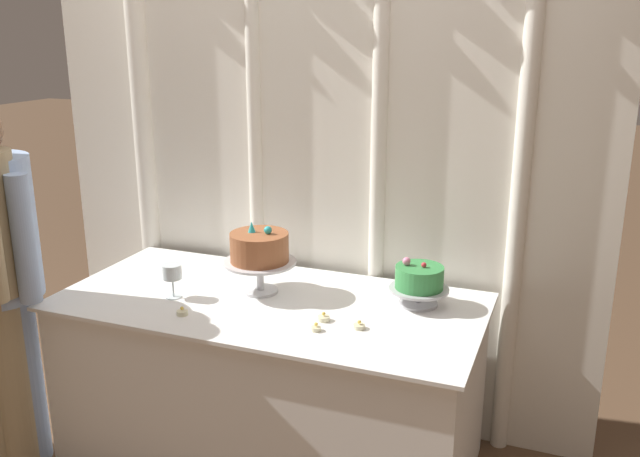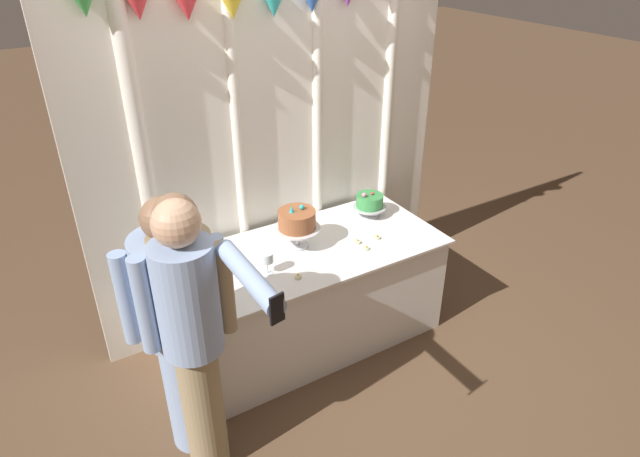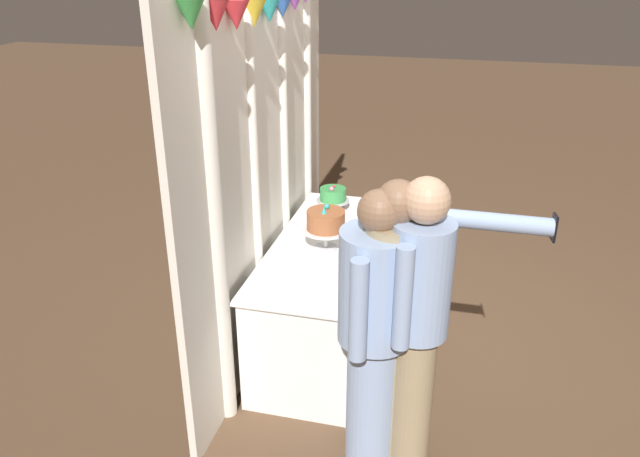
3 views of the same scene
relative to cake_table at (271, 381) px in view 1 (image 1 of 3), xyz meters
The scene contains 9 objects.
draped_curtain 1.11m from the cake_table, 93.01° to the left, with size 2.58×0.16×2.61m.
cake_table is the anchor object (origin of this frame).
cake_display_nearleft 0.55m from the cake_table, 135.98° to the left, with size 0.30×0.30×0.30m.
cake_display_nearright 0.76m from the cake_table, 16.66° to the left, with size 0.24×0.24×0.19m.
wine_glass 0.61m from the cake_table, 163.31° to the right, with size 0.08×0.08×0.14m.
tealight_far_left 0.51m from the cake_table, 134.10° to the right, with size 0.04×0.04×0.03m.
tealight_near_left 0.48m from the cake_table, 20.91° to the right, with size 0.05×0.05×0.04m.
tealight_near_right 0.51m from the cake_table, 35.11° to the right, with size 0.04×0.04×0.03m.
tealight_far_right 0.58m from the cake_table, 16.35° to the right, with size 0.04×0.04×0.03m.
Camera 1 is at (1.11, -2.20, 1.78)m, focal length 38.23 mm.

